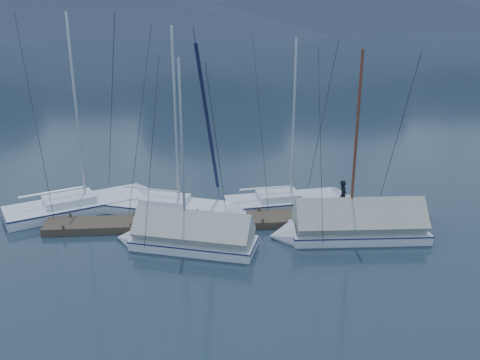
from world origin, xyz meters
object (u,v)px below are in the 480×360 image
sailboat_covered_far (183,237)px  person (343,196)px  sailboat_open_mid (189,211)px  sailboat_covered_near (346,228)px  sailboat_open_left (97,203)px  sailboat_open_right (300,201)px

sailboat_covered_far → person: sailboat_covered_far is taller
sailboat_open_mid → sailboat_covered_near: 7.75m
sailboat_open_left → sailboat_covered_near: sailboat_open_left is taller
sailboat_open_left → person: 12.46m
sailboat_open_left → sailboat_covered_near: size_ratio=1.16×
sailboat_open_right → sailboat_covered_near: sailboat_open_right is taller
sailboat_open_mid → person: (7.47, -0.97, 0.94)m
sailboat_covered_near → person: 2.43m
sailboat_open_left → sailboat_open_right: 10.49m
person → sailboat_covered_far: bearing=120.2°
sailboat_covered_near → sailboat_covered_far: sailboat_covered_near is taller
sailboat_covered_far → person: bearing=19.1°
sailboat_open_right → sailboat_covered_far: sailboat_open_right is taller
sailboat_open_left → sailboat_open_mid: bearing=-16.1°
sailboat_open_left → sailboat_covered_far: (4.51, -5.00, 0.24)m
sailboat_open_mid → sailboat_open_right: (5.74, 0.86, -0.01)m
sailboat_open_right → person: (1.72, -1.84, 0.95)m
sailboat_covered_near → person: (0.45, 2.29, 0.66)m
sailboat_open_left → sailboat_covered_near: 12.63m
person → sailboat_open_mid: bearing=93.7°
sailboat_covered_near → person: sailboat_covered_near is taller
sailboat_covered_far → person: (7.68, 2.66, 0.69)m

